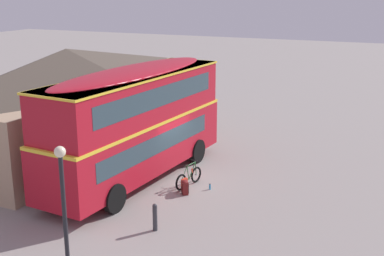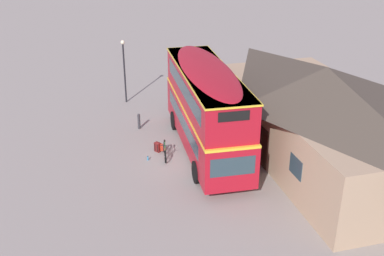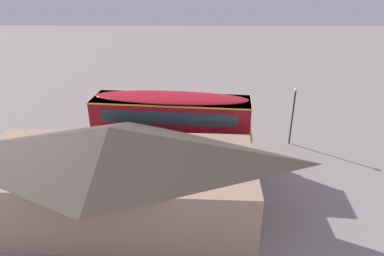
# 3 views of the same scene
# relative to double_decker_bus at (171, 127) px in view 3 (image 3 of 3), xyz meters

# --- Properties ---
(ground_plane) EXTENTS (120.00, 120.00, 0.00)m
(ground_plane) POSITION_rel_double_decker_bus_xyz_m (0.85, -1.28, -2.64)
(ground_plane) COLOR gray
(double_decker_bus) EXTENTS (10.31, 3.47, 4.79)m
(double_decker_bus) POSITION_rel_double_decker_bus_xyz_m (0.00, 0.00, 0.00)
(double_decker_bus) COLOR black
(double_decker_bus) RESTS_ON ground
(touring_bicycle) EXTENTS (1.72, 0.54, 0.99)m
(touring_bicycle) POSITION_rel_double_decker_bus_xyz_m (0.08, -2.33, -2.27)
(touring_bicycle) COLOR black
(touring_bicycle) RESTS_ON ground
(backpack_on_ground) EXTENTS (0.40, 0.37, 0.57)m
(backpack_on_ground) POSITION_rel_double_decker_bus_xyz_m (-0.67, -2.53, -2.35)
(backpack_on_ground) COLOR maroon
(backpack_on_ground) RESTS_ON ground
(water_bottle_blue_sports) EXTENTS (0.08, 0.08, 0.25)m
(water_bottle_blue_sports) POSITION_rel_double_decker_bus_xyz_m (0.16, -3.26, -2.53)
(water_bottle_blue_sports) COLOR #338CBF
(water_bottle_blue_sports) RESTS_ON ground
(pub_building) EXTENTS (14.75, 7.20, 5.02)m
(pub_building) POSITION_rel_double_decker_bus_xyz_m (2.58, 5.32, -0.08)
(pub_building) COLOR tan
(pub_building) RESTS_ON ground
(street_lamp) EXTENTS (0.28, 0.28, 4.32)m
(street_lamp) POSITION_rel_double_decker_bus_xyz_m (-8.51, -2.88, 0.05)
(street_lamp) COLOR black
(street_lamp) RESTS_ON ground
(kerb_bollard) EXTENTS (0.16, 0.16, 0.97)m
(kerb_bollard) POSITION_rel_double_decker_bus_xyz_m (-3.91, -2.90, -2.15)
(kerb_bollard) COLOR #333338
(kerb_bollard) RESTS_ON ground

